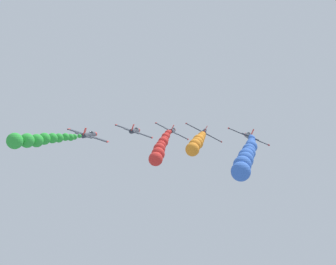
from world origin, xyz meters
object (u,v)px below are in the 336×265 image
object	(u,v)px
airplane_right_inner	(204,132)
airplane_right_outer	(249,136)
airplane_left_inner	(135,131)
airplane_left_outer	(89,135)
airplane_lead	(172,131)

from	to	relation	value
airplane_right_inner	airplane_right_outer	world-z (taller)	airplane_right_inner
airplane_left_inner	airplane_right_outer	bearing A→B (deg)	-20.03
airplane_left_inner	airplane_right_outer	world-z (taller)	airplane_left_inner
airplane_left_outer	airplane_right_outer	distance (m)	35.38
airplane_left_inner	airplane_right_outer	distance (m)	28.20
airplane_lead	airplane_right_outer	xyz separation A→B (m)	(17.98, -17.46, -0.60)
airplane_left_inner	airplane_left_outer	distance (m)	12.55
airplane_right_inner	airplane_left_outer	distance (m)	26.61
airplane_left_inner	airplane_left_outer	xyz separation A→B (m)	(-8.89, -8.83, -0.68)
airplane_lead	airplane_left_outer	xyz separation A→B (m)	(-17.40, -16.63, -0.51)
airplane_lead	airplane_right_outer	bearing A→B (deg)	-44.17
airplane_left_inner	airplane_right_outer	size ratio (longest dim) A/B	1.00
airplane_right_inner	airplane_right_outer	size ratio (longest dim) A/B	1.00
airplane_left_inner	airplane_right_inner	size ratio (longest dim) A/B	1.00
airplane_left_inner	airplane_right_inner	world-z (taller)	airplane_right_inner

